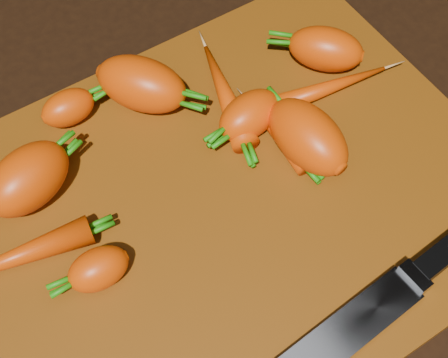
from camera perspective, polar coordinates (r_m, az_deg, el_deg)
ground at (r=0.59m, az=0.52°, el=-2.44°), size 2.00×2.00×0.01m
cutting_board at (r=0.58m, az=0.53°, el=-1.92°), size 0.50×0.40×0.01m
carrot_0 at (r=0.58m, az=-17.53°, el=0.02°), size 0.10×0.08×0.05m
carrot_1 at (r=0.54m, az=-11.42°, el=-8.07°), size 0.05×0.04×0.04m
carrot_2 at (r=0.62m, az=-7.55°, el=8.59°), size 0.10×0.11×0.05m
carrot_3 at (r=0.59m, az=7.66°, el=3.86°), size 0.06×0.10×0.05m
carrot_4 at (r=0.60m, az=2.35°, el=5.86°), size 0.07×0.05×0.04m
carrot_5 at (r=0.63m, az=-14.07°, el=6.34°), size 0.05×0.04×0.04m
carrot_6 at (r=0.66m, az=9.28°, el=11.65°), size 0.09×0.09×0.05m
carrot_7 at (r=0.63m, az=0.08°, el=7.81°), size 0.06×0.13×0.03m
carrot_8 at (r=0.64m, az=9.25°, el=8.15°), size 0.14×0.05×0.02m
carrot_9 at (r=0.60m, az=5.01°, el=4.07°), size 0.03×0.09×0.02m
carrot_10 at (r=0.56m, az=-18.37°, el=-6.78°), size 0.13×0.05×0.03m
knife at (r=0.53m, az=10.87°, el=-13.77°), size 0.31×0.05×0.02m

